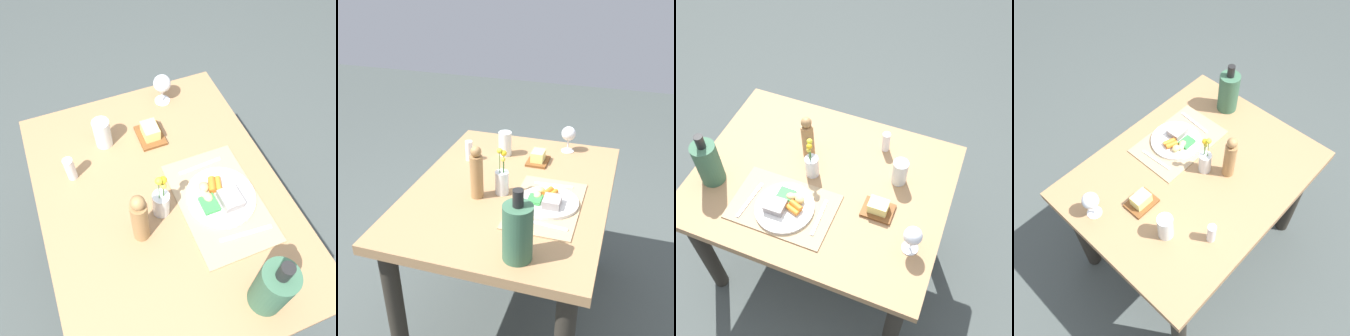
{
  "view_description": "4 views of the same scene",
  "coord_description": "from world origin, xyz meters",
  "views": [
    {
      "loc": [
        -0.61,
        0.22,
        1.85
      ],
      "look_at": [
        0.07,
        -0.05,
        0.79
      ],
      "focal_mm": 38.57,
      "sensor_mm": 36.0,
      "label": 1
    },
    {
      "loc": [
        -1.56,
        -0.47,
        1.69
      ],
      "look_at": [
        0.06,
        0.04,
        0.79
      ],
      "focal_mm": 45.68,
      "sensor_mm": 36.0,
      "label": 2
    },
    {
      "loc": [
        0.49,
        -0.98,
        2.22
      ],
      "look_at": [
        0.09,
        0.06,
        0.79
      ],
      "focal_mm": 45.22,
      "sensor_mm": 36.0,
      "label": 3
    },
    {
      "loc": [
        0.81,
        0.68,
        2.17
      ],
      "look_at": [
        0.03,
        -0.04,
        0.75
      ],
      "focal_mm": 41.01,
      "sensor_mm": 36.0,
      "label": 4
    }
  ],
  "objects": [
    {
      "name": "ground_plane",
      "position": [
        0.0,
        0.0,
        0.0
      ],
      "size": [
        8.0,
        8.0,
        0.0
      ],
      "primitive_type": "plane",
      "color": "#424A47"
    },
    {
      "name": "salt_shaker",
      "position": [
        0.21,
        0.28,
        0.78
      ],
      "size": [
        0.04,
        0.04,
        0.1
      ],
      "primitive_type": "cylinder",
      "color": "white",
      "rests_on": "dining_table"
    },
    {
      "name": "butter_dish",
      "position": [
        0.28,
        -0.05,
        0.75
      ],
      "size": [
        0.13,
        0.1,
        0.06
      ],
      "color": "brown",
      "rests_on": "dining_table"
    },
    {
      "name": "wine_glass",
      "position": [
        0.45,
        -0.17,
        0.82
      ],
      "size": [
        0.07,
        0.07,
        0.14
      ],
      "color": "white",
      "rests_on": "dining_table"
    },
    {
      "name": "dining_table",
      "position": [
        0.0,
        0.0,
        0.61
      ],
      "size": [
        1.11,
        0.85,
        0.73
      ],
      "color": "#9E764E",
      "rests_on": "ground_plane"
    },
    {
      "name": "placemat",
      "position": [
        -0.09,
        -0.18,
        0.73
      ],
      "size": [
        0.43,
        0.28,
        0.01
      ],
      "primitive_type": "cube",
      "color": "tan",
      "rests_on": "dining_table"
    },
    {
      "name": "water_tumbler",
      "position": [
        0.32,
        0.13,
        0.78
      ],
      "size": [
        0.07,
        0.07,
        0.12
      ],
      "color": "silver",
      "rests_on": "dining_table"
    },
    {
      "name": "knife",
      "position": [
        0.07,
        -0.18,
        0.74
      ],
      "size": [
        0.02,
        0.17,
        0.0
      ],
      "primitive_type": "cube",
      "rotation": [
        0.0,
        0.0,
        0.05
      ],
      "color": "silver",
      "rests_on": "placemat"
    },
    {
      "name": "fork",
      "position": [
        -0.24,
        -0.21,
        0.74
      ],
      "size": [
        0.03,
        0.19,
        0.0
      ],
      "primitive_type": "cube",
      "rotation": [
        0.0,
        0.0,
        -0.08
      ],
      "color": "silver",
      "rests_on": "placemat"
    },
    {
      "name": "cooler_bottle",
      "position": [
        -0.44,
        -0.16,
        0.84
      ],
      "size": [
        0.1,
        0.1,
        0.27
      ],
      "color": "#376146",
      "rests_on": "dining_table"
    },
    {
      "name": "flower_vase",
      "position": [
        -0.05,
        0.02,
        0.79
      ],
      "size": [
        0.06,
        0.06,
        0.22
      ],
      "color": "silver",
      "rests_on": "dining_table"
    },
    {
      "name": "pepper_mill",
      "position": [
        -0.11,
        0.12,
        0.84
      ],
      "size": [
        0.05,
        0.05,
        0.24
      ],
      "color": "#A17647",
      "rests_on": "dining_table"
    },
    {
      "name": "dinner_plate",
      "position": [
        -0.08,
        -0.18,
        0.75
      ],
      "size": [
        0.25,
        0.25,
        0.05
      ],
      "color": "white",
      "rests_on": "placemat"
    }
  ]
}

